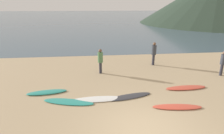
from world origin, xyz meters
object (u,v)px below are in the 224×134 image
Objects in this scene: surfboard_5 at (186,88)px; person_1 at (223,61)px; person_0 at (100,59)px; surfboard_3 at (129,97)px; surfboard_0 at (47,92)px; surfboard_1 at (69,102)px; surfboard_2 at (98,99)px; surfboard_4 at (177,107)px; person_2 at (154,52)px.

person_1 is (3.11, 1.65, 0.89)m from surfboard_5.
person_0 is at bearing -171.93° from person_1.
surfboard_3 is 3.83m from person_0.
surfboard_0 is at bearing 175.88° from surfboard_5.
surfboard_0 is at bearing 152.46° from surfboard_1.
person_1 reaches higher than surfboard_3.
surfboard_2 is 1.17× the size of surfboard_4.
surfboard_5 is 1.33× the size of person_2.
surfboard_1 is at bearing -147.59° from person_1.
surfboard_0 is 0.78× the size of surfboard_2.
person_2 is (2.73, 4.86, 0.97)m from surfboard_3.
person_2 reaches higher than surfboard_3.
surfboard_3 is (4.11, -0.88, -0.02)m from surfboard_0.
surfboard_3 is 3.30m from surfboard_5.
person_2 is (0.82, 6.07, 0.96)m from surfboard_4.
person_0 is (-1.23, 3.51, 0.92)m from surfboard_3.
person_0 is 4.19m from person_2.
person_0 is at bearing 80.91° from surfboard_1.
person_1 is 0.93× the size of person_2.
person_0 is (1.67, 3.74, 0.92)m from surfboard_1.
surfboard_1 is at bearing -175.68° from surfboard_2.
surfboard_5 is 4.34m from person_2.
surfboard_1 reaches higher than surfboard_2.
person_2 reaches higher than person_1.
surfboard_3 is at bearing -142.95° from person_1.
surfboard_3 is at bearing -117.71° from person_0.
surfboard_1 is at bearing 103.19° from person_2.
surfboard_1 is 9.64m from person_1.
surfboard_4 reaches higher than surfboard_2.
surfboard_4 is (4.81, -0.97, 0.01)m from surfboard_1.
person_1 reaches higher than surfboard_4.
surfboard_0 is 2.76m from surfboard_2.
surfboard_1 is 1.37m from surfboard_2.
person_1 is (9.25, 2.55, 0.90)m from surfboard_1.
surfboard_5 is 5.38m from person_0.
person_0 reaches higher than surfboard_3.
surfboard_3 is at bearing -170.87° from surfboard_5.
surfboard_0 reaches higher than surfboard_2.
surfboard_1 is 4.20m from person_0.
surfboard_4 is (3.45, -1.09, 0.01)m from surfboard_2.
surfboard_4 is at bearing -26.63° from surfboard_0.
surfboard_3 is 1.07× the size of surfboard_4.
surfboard_2 is 1.56× the size of person_0.
person_1 is 4.43m from person_2.
surfboard_1 is 7.66m from person_2.
person_1 is at bearing 25.48° from surfboard_5.
person_1 is (7.58, -1.20, -0.02)m from person_0.
surfboard_1 is 1.52× the size of person_1.
person_1 is (4.44, 3.52, 0.89)m from surfboard_4.
surfboard_3 is 2.26m from surfboard_4.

